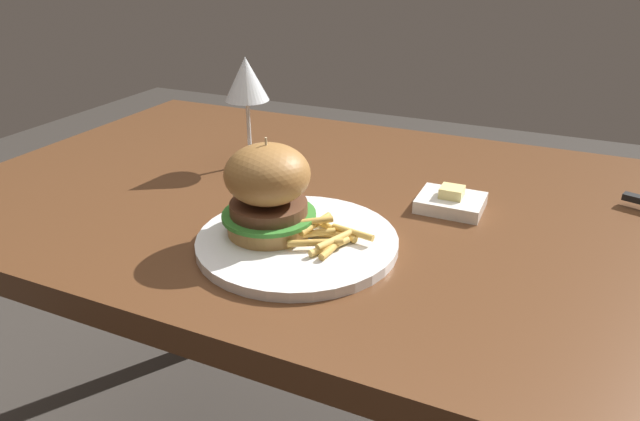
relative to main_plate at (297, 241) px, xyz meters
The scene contains 6 objects.
dining_table 0.22m from the main_plate, 65.32° to the left, with size 1.46×0.79×0.74m.
main_plate is the anchor object (origin of this frame).
burger_sandwich 0.08m from the main_plate, behind, with size 0.13×0.13×0.13m.
fries_pile 0.05m from the main_plate, ahead, with size 0.11×0.10×0.03m.
wine_glass 0.36m from the main_plate, 131.77° to the left, with size 0.08×0.08×0.20m.
butter_dish 0.26m from the main_plate, 51.56° to the left, with size 0.10×0.08×0.04m.
Camera 1 is at (0.23, -0.78, 1.11)m, focal length 32.00 mm.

